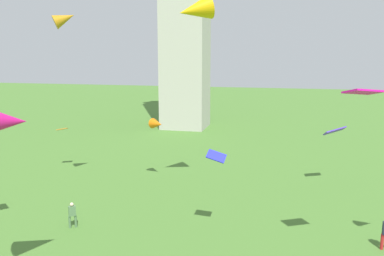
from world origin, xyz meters
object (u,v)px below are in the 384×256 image
Objects in this scene: kite_flying_0 at (335,131)px; kite_flying_10 at (195,10)px; kite_flying_5 at (62,129)px; kite_flying_7 at (157,124)px; kite_flying_9 at (64,19)px; kite_flying_8 at (216,156)px; person_2 at (72,213)px; kite_flying_2 at (363,92)px.

kite_flying_10 is (-9.76, -5.36, 8.60)m from kite_flying_0.
kite_flying_7 reaches higher than kite_flying_5.
kite_flying_8 is at bearing -143.09° from kite_flying_9.
person_2 is 13.02m from kite_flying_9.
kite_flying_9 is (-11.23, 4.04, 7.90)m from kite_flying_8.
kite_flying_0 is 1.15× the size of kite_flying_7.
kite_flying_7 is (9.30, -1.53, 1.11)m from kite_flying_5.
kite_flying_9 is (4.26, -5.82, 8.88)m from kite_flying_5.
person_2 is 13.34m from kite_flying_5.
kite_flying_8 reaches higher than kite_flying_0.
person_2 is 0.54× the size of kite_flying_10.
kite_flying_2 is at bearing 71.84° from kite_flying_0.
kite_flying_0 reaches higher than kite_flying_5.
kite_flying_0 is at bearing -122.92° from kite_flying_2.
kite_flying_8 is at bearing -7.30° from kite_flying_10.
kite_flying_8 is 0.57× the size of kite_flying_9.
person_2 is 1.10× the size of kite_flying_7.
kite_flying_10 is at bearing -116.04° from kite_flying_9.
person_2 is at bearing -174.27° from kite_flying_8.
kite_flying_5 reaches higher than person_2.
kite_flying_2 is 17.40m from kite_flying_7.
kite_flying_8 is 10.12m from kite_flying_10.
kite_flying_0 is 0.57× the size of kite_flying_10.
kite_flying_2 is at bearing 138.50° from person_2.
kite_flying_8 reaches higher than person_2.
kite_flying_10 reaches higher than kite_flying_7.
person_2 is 17.17m from kite_flying_2.
person_2 is 10.43m from kite_flying_7.
kite_flying_7 is 0.49× the size of kite_flying_10.
kite_flying_9 reaches higher than kite_flying_8.
kite_flying_0 is 1.51× the size of kite_flying_5.
kite_flying_8 reaches higher than kite_flying_5.
kite_flying_10 is at bearing -96.78° from kite_flying_7.
kite_flying_5 is at bearing -14.51° from kite_flying_0.
kite_flying_9 is at bearing 163.70° from kite_flying_7.
kite_flying_5 is 9.49m from kite_flying_7.
kite_flying_2 is (-0.45, -13.02, 4.18)m from kite_flying_0.
kite_flying_8 is (-6.89, 2.50, -3.95)m from kite_flying_2.
kite_flying_10 is (13.07, -4.70, 9.35)m from kite_flying_5.
kite_flying_9 is at bearing -50.77° from kite_flying_2.
kite_flying_8 is (-7.34, -10.52, 0.24)m from kite_flying_0.
kite_flying_9 reaches higher than person_2.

